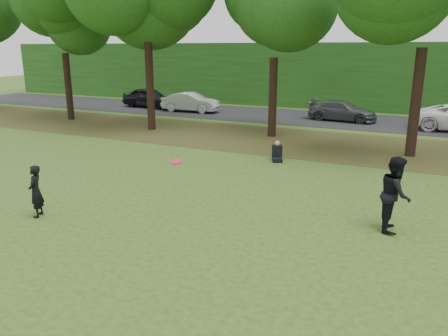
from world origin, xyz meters
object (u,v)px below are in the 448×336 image
object	(u,v)px
seated_person	(277,153)
player_right	(395,194)
frisbee	(176,162)
player_left	(36,191)

from	to	relation	value
seated_person	player_right	bearing A→B (deg)	-70.64
player_right	frisbee	distance (m)	5.77
player_right	seated_person	bearing A→B (deg)	35.81
player_left	frisbee	bearing A→B (deg)	85.19
frisbee	player_left	bearing A→B (deg)	-157.42
player_right	seated_person	world-z (taller)	player_right
player_right	seated_person	size ratio (longest dim) A/B	2.38
seated_person	player_left	bearing A→B (deg)	-136.66
player_left	frisbee	distance (m)	4.07
player_right	frisbee	size ratio (longest dim) A/B	7.00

